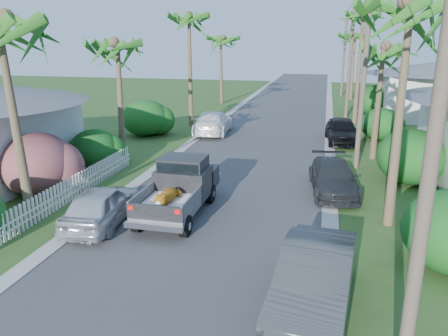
% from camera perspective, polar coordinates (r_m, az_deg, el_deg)
% --- Properties ---
extents(ground, '(120.00, 120.00, 0.00)m').
position_cam_1_polar(ground, '(12.02, -8.04, -15.62)').
color(ground, '#2C521F').
rests_on(ground, ground).
extents(road, '(8.00, 100.00, 0.02)m').
position_cam_1_polar(road, '(35.23, 6.59, 6.04)').
color(road, '#38383A').
rests_on(road, ground).
extents(curb_left, '(0.60, 100.00, 0.06)m').
position_cam_1_polar(curb_left, '(35.95, -0.27, 6.39)').
color(curb_left, '#A5A39E').
rests_on(curb_left, ground).
extents(curb_right, '(0.60, 100.00, 0.06)m').
position_cam_1_polar(curb_right, '(35.02, 13.62, 5.65)').
color(curb_right, '#A5A39E').
rests_on(curb_right, ground).
extents(pickup_truck, '(1.98, 5.12, 2.06)m').
position_cam_1_polar(pickup_truck, '(16.69, -5.58, -2.26)').
color(pickup_truck, black).
rests_on(pickup_truck, ground).
extents(parked_car_rn, '(2.20, 4.99, 1.59)m').
position_cam_1_polar(parked_car_rn, '(11.03, 11.73, -14.17)').
color(parked_car_rn, '#323638').
rests_on(parked_car_rn, ground).
extents(parked_car_rm, '(2.34, 4.71, 1.31)m').
position_cam_1_polar(parked_car_rm, '(19.24, 14.09, -1.23)').
color(parked_car_rm, '#28292C').
rests_on(parked_car_rm, ground).
extents(parked_car_rf, '(2.22, 4.74, 1.57)m').
position_cam_1_polar(parked_car_rf, '(28.63, 15.14, 4.73)').
color(parked_car_rf, black).
rests_on(parked_car_rf, ground).
extents(parked_car_ln, '(2.03, 4.28, 1.42)m').
position_cam_1_polar(parked_car_ln, '(16.08, -15.71, -4.71)').
color(parked_car_ln, silver).
rests_on(parked_car_ln, ground).
extents(parked_car_lf, '(2.45, 5.45, 1.55)m').
position_cam_1_polar(parked_car_lf, '(30.39, -1.39, 5.93)').
color(parked_car_lf, white).
rests_on(parked_car_lf, ground).
extents(palm_l_a, '(4.40, 4.40, 8.20)m').
position_cam_1_polar(palm_l_a, '(16.00, -27.13, 16.86)').
color(palm_l_a, brown).
rests_on(palm_l_a, ground).
extents(palm_l_b, '(4.40, 4.40, 7.40)m').
position_cam_1_polar(palm_l_b, '(23.94, -13.89, 15.56)').
color(palm_l_b, brown).
rests_on(palm_l_b, ground).
extents(palm_l_c, '(4.40, 4.40, 9.20)m').
position_cam_1_polar(palm_l_c, '(32.98, -4.61, 19.18)').
color(palm_l_c, brown).
rests_on(palm_l_c, ground).
extents(palm_l_d, '(4.40, 4.40, 7.70)m').
position_cam_1_polar(palm_l_d, '(44.66, -0.38, 16.64)').
color(palm_l_d, brown).
rests_on(palm_l_d, ground).
extents(palm_r_a, '(4.40, 4.40, 8.70)m').
position_cam_1_polar(palm_r_a, '(15.67, 23.37, 19.15)').
color(palm_r_a, brown).
rests_on(palm_r_a, ground).
extents(palm_r_b, '(4.40, 4.40, 7.20)m').
position_cam_1_polar(palm_r_b, '(24.60, 20.13, 14.61)').
color(palm_r_b, brown).
rests_on(palm_r_b, ground).
extents(palm_r_c, '(4.40, 4.40, 9.40)m').
position_cam_1_polar(palm_r_c, '(35.56, 17.77, 18.61)').
color(palm_r_c, brown).
rests_on(palm_r_c, ground).
extents(palm_r_d, '(4.40, 4.40, 8.00)m').
position_cam_1_polar(palm_r_d, '(49.51, 16.80, 16.30)').
color(palm_r_d, brown).
rests_on(palm_r_d, ground).
extents(shrub_l_b, '(3.00, 3.30, 2.60)m').
position_cam_1_polar(shrub_l_b, '(19.99, -23.17, 0.50)').
color(shrub_l_b, '#C31B65').
rests_on(shrub_l_b, ground).
extents(shrub_l_c, '(2.40, 2.64, 2.00)m').
position_cam_1_polar(shrub_l_c, '(23.09, -16.55, 2.41)').
color(shrub_l_c, '#154B17').
rests_on(shrub_l_c, ground).
extents(shrub_l_d, '(3.20, 3.52, 2.40)m').
position_cam_1_polar(shrub_l_d, '(30.33, -10.23, 6.47)').
color(shrub_l_d, '#154B17').
rests_on(shrub_l_d, ground).
extents(shrub_r_b, '(3.00, 3.30, 2.50)m').
position_cam_1_polar(shrub_r_b, '(21.44, 23.25, 1.37)').
color(shrub_r_b, '#154B17').
rests_on(shrub_r_b, ground).
extents(shrub_r_c, '(2.60, 2.86, 2.10)m').
position_cam_1_polar(shrub_r_c, '(30.14, 19.87, 5.40)').
color(shrub_r_c, '#154B17').
rests_on(shrub_r_c, ground).
extents(shrub_r_d, '(3.20, 3.52, 2.60)m').
position_cam_1_polar(shrub_r_d, '(39.98, 19.09, 8.36)').
color(shrub_r_d, '#154B17').
rests_on(shrub_r_d, ground).
extents(picket_fence, '(0.10, 11.00, 1.00)m').
position_cam_1_polar(picket_fence, '(18.83, -19.32, -2.58)').
color(picket_fence, white).
rests_on(picket_fence, ground).
extents(house_right_far, '(9.00, 8.00, 4.60)m').
position_cam_1_polar(house_right_far, '(40.71, 26.28, 8.88)').
color(house_right_far, silver).
rests_on(house_right_far, ground).
extents(utility_pole_a, '(1.60, 0.26, 9.00)m').
position_cam_1_polar(utility_pole_a, '(7.85, 25.58, 1.90)').
color(utility_pole_a, brown).
rests_on(utility_pole_a, ground).
extents(utility_pole_b, '(1.60, 0.26, 9.00)m').
position_cam_1_polar(utility_pole_b, '(22.58, 17.80, 11.29)').
color(utility_pole_b, brown).
rests_on(utility_pole_b, ground).
extents(utility_pole_c, '(1.60, 0.26, 9.00)m').
position_cam_1_polar(utility_pole_c, '(37.52, 16.13, 13.22)').
color(utility_pole_c, brown).
rests_on(utility_pole_c, ground).
extents(utility_pole_d, '(1.60, 0.26, 9.00)m').
position_cam_1_polar(utility_pole_d, '(52.50, 15.41, 14.04)').
color(utility_pole_d, brown).
rests_on(utility_pole_d, ground).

